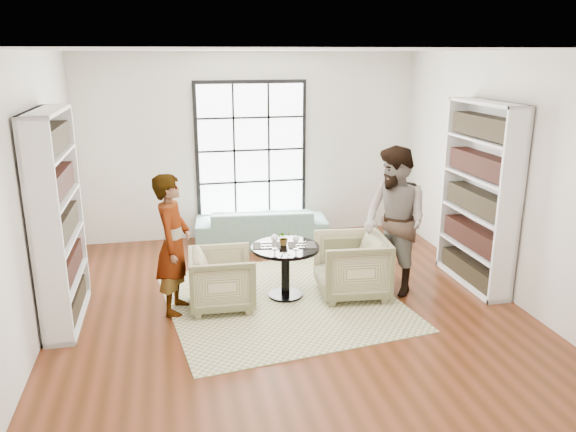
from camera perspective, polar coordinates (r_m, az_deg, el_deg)
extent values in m
plane|color=#612B17|center=(6.85, 0.19, -9.44)|extent=(6.00, 6.00, 0.00)
plane|color=silver|center=(9.25, -3.79, 7.07)|extent=(5.50, 0.00, 5.50)
plane|color=silver|center=(6.37, -24.74, 1.39)|extent=(0.00, 6.00, 6.00)
plane|color=silver|center=(7.42, 21.47, 3.69)|extent=(0.00, 6.00, 6.00)
plane|color=silver|center=(3.62, 10.47, -8.03)|extent=(5.50, 0.00, 5.50)
plane|color=white|center=(6.17, 0.21, 16.52)|extent=(6.00, 6.00, 0.00)
cube|color=black|center=(9.23, -3.77, 6.74)|extent=(1.82, 0.06, 2.22)
cube|color=white|center=(9.20, -3.73, 6.70)|extent=(1.70, 0.02, 2.10)
cube|color=beige|center=(7.05, -0.59, -8.60)|extent=(3.08, 3.08, 0.01)
cylinder|color=black|center=(7.17, -0.26, -8.03)|extent=(0.43, 0.43, 0.04)
cylinder|color=black|center=(7.05, -0.27, -5.75)|extent=(0.11, 0.11, 0.60)
cylinder|color=black|center=(6.94, -0.27, -3.24)|extent=(0.84, 0.84, 0.04)
imported|color=gray|center=(9.00, -2.73, -1.01)|extent=(2.14, 1.00, 0.60)
imported|color=tan|center=(6.83, -6.71, -6.41)|extent=(0.80, 0.78, 0.71)
imported|color=#C7B68E|center=(7.14, 6.45, -5.04)|extent=(0.93, 0.91, 0.78)
imported|color=gray|center=(6.64, -11.58, -2.86)|extent=(0.54, 0.69, 1.67)
imported|color=gray|center=(7.15, 10.78, -0.55)|extent=(0.97, 1.09, 1.88)
cube|color=black|center=(6.95, -2.22, -3.02)|extent=(0.37, 0.31, 0.01)
cube|color=black|center=(6.96, 1.41, -2.97)|extent=(0.37, 0.31, 0.01)
cylinder|color=silver|center=(6.83, -1.36, -3.35)|extent=(0.07, 0.07, 0.01)
cylinder|color=silver|center=(6.81, -1.36, -2.93)|extent=(0.01, 0.01, 0.11)
sphere|color=maroon|center=(6.78, -1.37, -2.26)|extent=(0.08, 0.08, 0.08)
ellipsoid|color=white|center=(6.78, -1.37, -2.26)|extent=(0.09, 0.09, 0.09)
cylinder|color=silver|center=(6.82, 0.82, -3.38)|extent=(0.07, 0.07, 0.01)
cylinder|color=silver|center=(6.80, 0.82, -2.97)|extent=(0.01, 0.01, 0.10)
sphere|color=maroon|center=(6.78, 0.82, -2.34)|extent=(0.08, 0.08, 0.08)
ellipsoid|color=white|center=(6.78, 0.82, -2.34)|extent=(0.08, 0.08, 0.09)
imported|color=gray|center=(6.94, -0.43, -2.23)|extent=(0.20, 0.18, 0.19)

